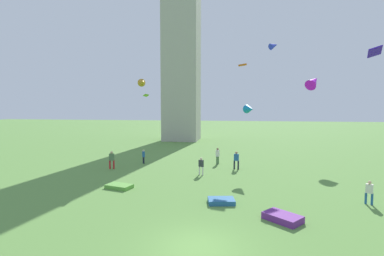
{
  "coord_description": "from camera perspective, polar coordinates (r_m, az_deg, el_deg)",
  "views": [
    {
      "loc": [
        1.77,
        -12.06,
        6.3
      ],
      "look_at": [
        -2.57,
        14.18,
        4.34
      ],
      "focal_mm": 26.24,
      "sensor_mm": 36.0,
      "label": 1
    }
  ],
  "objects": [
    {
      "name": "person_3",
      "position": [
        26.33,
        1.86,
        -7.56
      ],
      "size": [
        0.49,
        0.42,
        1.65
      ],
      "rotation": [
        0.0,
        0.0,
        5.8
      ],
      "color": "silver",
      "rests_on": "ground_plane"
    },
    {
      "name": "kite_bundle_2",
      "position": [
        23.09,
        -14.58,
        -11.39
      ],
      "size": [
        2.21,
        1.6,
        0.29
      ],
      "primitive_type": "cube",
      "rotation": [
        0.0,
        0.0,
        2.89
      ],
      "color": "#5FA43E",
      "rests_on": "ground_plane"
    },
    {
      "name": "kite_flying_2",
      "position": [
        29.59,
        33.14,
        12.84
      ],
      "size": [
        1.47,
        1.63,
        0.84
      ],
      "rotation": [
        0.0,
        0.0,
        1.23
      ],
      "color": "#2E0DBE"
    },
    {
      "name": "kite_flying_4",
      "position": [
        28.82,
        11.65,
        3.78
      ],
      "size": [
        1.35,
        1.52,
        0.91
      ],
      "rotation": [
        0.0,
        0.0,
        0.46
      ],
      "color": "#117EBC"
    },
    {
      "name": "kite_flying_1",
      "position": [
        32.13,
        10.23,
        12.5
      ],
      "size": [
        0.93,
        0.66,
        0.24
      ],
      "rotation": [
        0.0,
        0.0,
        3.09
      ],
      "color": "#D74507"
    },
    {
      "name": "kite_flying_0",
      "position": [
        29.94,
        -10.07,
        9.12
      ],
      "size": [
        1.27,
        1.41,
        0.84
      ],
      "rotation": [
        0.0,
        0.0,
        0.48
      ],
      "color": "#B98217"
    },
    {
      "name": "kite_bundle_0",
      "position": [
        19.16,
        5.97,
        -14.53
      ],
      "size": [
        1.91,
        1.5,
        0.3
      ],
      "primitive_type": "cube",
      "rotation": [
        0.0,
        0.0,
        3.32
      ],
      "color": "#255D90",
      "rests_on": "ground_plane"
    },
    {
      "name": "person_0",
      "position": [
        21.89,
        32.34,
        -10.78
      ],
      "size": [
        0.47,
        0.41,
        1.56
      ],
      "rotation": [
        0.0,
        0.0,
        5.73
      ],
      "color": "#235693",
      "rests_on": "ground_plane"
    },
    {
      "name": "ground_plane",
      "position": [
        13.72,
        1.02,
        -23.13
      ],
      "size": [
        240.0,
        240.0,
        0.0
      ],
      "primitive_type": "plane",
      "color": "#5B8C3F"
    },
    {
      "name": "kite_flying_5",
      "position": [
        40.39,
        -9.33,
        6.58
      ],
      "size": [
        0.71,
        0.85,
        0.48
      ],
      "rotation": [
        0.0,
        0.0,
        1.43
      ],
      "color": "#59BF08"
    },
    {
      "name": "person_2",
      "position": [
        31.39,
        5.22,
        -5.49
      ],
      "size": [
        0.41,
        0.54,
        1.81
      ],
      "rotation": [
        0.0,
        0.0,
        4.37
      ],
      "color": "#51754C",
      "rests_on": "ground_plane"
    },
    {
      "name": "kite_bundle_1",
      "position": [
        17.12,
        17.92,
        -16.91
      ],
      "size": [
        2.3,
        2.21,
        0.38
      ],
      "primitive_type": "cube",
      "rotation": [
        0.0,
        0.0,
        5.58
      ],
      "color": "#652782",
      "rests_on": "ground_plane"
    },
    {
      "name": "person_4",
      "position": [
        32.17,
        -9.82,
        -5.54
      ],
      "size": [
        0.41,
        0.47,
        1.56
      ],
      "rotation": [
        0.0,
        0.0,
        2.1
      ],
      "color": "#1E2333",
      "rests_on": "ground_plane"
    },
    {
      "name": "person_1",
      "position": [
        29.07,
        9.0,
        -6.28
      ],
      "size": [
        0.56,
        0.34,
        1.83
      ],
      "rotation": [
        0.0,
        0.0,
        3.0
      ],
      "color": "#1E2333",
      "rests_on": "ground_plane"
    },
    {
      "name": "kite_flying_6",
      "position": [
        38.46,
        23.49,
        8.63
      ],
      "size": [
        2.62,
        2.76,
        2.21
      ],
      "rotation": [
        0.0,
        0.0,
        2.46
      ],
      "color": "#C311E9"
    },
    {
      "name": "person_5",
      "position": [
        30.03,
        -16.0,
        -6.04
      ],
      "size": [
        0.57,
        0.33,
        1.84
      ],
      "rotation": [
        0.0,
        0.0,
        3.25
      ],
      "color": "red",
      "rests_on": "ground_plane"
    },
    {
      "name": "kite_flying_3",
      "position": [
        34.55,
        16.31,
        15.76
      ],
      "size": [
        1.41,
        1.28,
        1.03
      ],
      "rotation": [
        0.0,
        0.0,
        2.16
      ],
      "color": "blue"
    }
  ]
}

